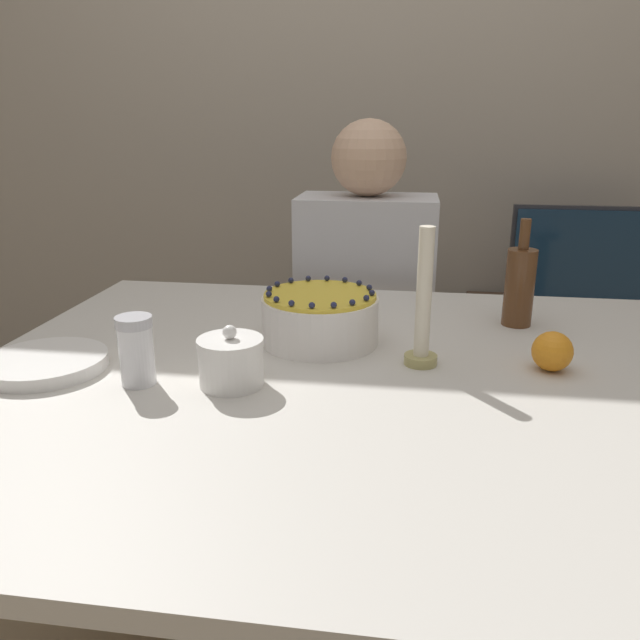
# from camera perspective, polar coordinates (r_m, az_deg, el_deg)

# --- Properties ---
(wall_behind) EXTENTS (8.00, 0.05, 2.60)m
(wall_behind) POSITION_cam_1_polar(r_m,az_deg,el_deg) (2.43, 6.33, 20.57)
(wall_behind) COLOR #ADA393
(wall_behind) RESTS_ON ground_plane
(dining_table) EXTENTS (1.40, 1.17, 0.75)m
(dining_table) POSITION_cam_1_polar(r_m,az_deg,el_deg) (1.16, 2.38, -9.50)
(dining_table) COLOR beige
(dining_table) RESTS_ON ground_plane
(cake) EXTENTS (0.23, 0.23, 0.11)m
(cake) POSITION_cam_1_polar(r_m,az_deg,el_deg) (1.26, 0.00, 0.17)
(cake) COLOR white
(cake) RESTS_ON dining_table
(sugar_bowl) EXTENTS (0.11, 0.11, 0.11)m
(sugar_bowl) POSITION_cam_1_polar(r_m,az_deg,el_deg) (1.07, -8.14, -3.77)
(sugar_bowl) COLOR white
(sugar_bowl) RESTS_ON dining_table
(sugar_shaker) EXTENTS (0.06, 0.06, 0.12)m
(sugar_shaker) POSITION_cam_1_polar(r_m,az_deg,el_deg) (1.10, -16.45, -2.66)
(sugar_shaker) COLOR white
(sugar_shaker) RESTS_ON dining_table
(plate_stack) EXTENTS (0.22, 0.22, 0.02)m
(plate_stack) POSITION_cam_1_polar(r_m,az_deg,el_deg) (1.24, -23.82, -3.62)
(plate_stack) COLOR white
(plate_stack) RESTS_ON dining_table
(candle) EXTENTS (0.06, 0.06, 0.26)m
(candle) POSITION_cam_1_polar(r_m,az_deg,el_deg) (1.14, 9.41, 0.82)
(candle) COLOR tan
(candle) RESTS_ON dining_table
(bottle) EXTENTS (0.06, 0.06, 0.23)m
(bottle) POSITION_cam_1_polar(r_m,az_deg,el_deg) (1.42, 17.79, 3.04)
(bottle) COLOR brown
(bottle) RESTS_ON dining_table
(orange_fruit_0) EXTENTS (0.07, 0.07, 0.07)m
(orange_fruit_0) POSITION_cam_1_polar(r_m,az_deg,el_deg) (1.20, 20.47, -2.70)
(orange_fruit_0) COLOR orange
(orange_fruit_0) RESTS_ON dining_table
(person_man_blue_shirt) EXTENTS (0.40, 0.34, 1.19)m
(person_man_blue_shirt) POSITION_cam_1_polar(r_m,az_deg,el_deg) (1.93, 4.07, -2.30)
(person_man_blue_shirt) COLOR #595960
(person_man_blue_shirt) RESTS_ON ground_plane
(side_cabinet) EXTENTS (0.78, 0.52, 0.55)m
(side_cabinet) POSITION_cam_1_polar(r_m,az_deg,el_deg) (2.39, 22.61, -5.92)
(side_cabinet) COLOR #4C3828
(side_cabinet) RESTS_ON ground_plane
(tv_monitor) EXTENTS (0.56, 0.10, 0.37)m
(tv_monitor) POSITION_cam_1_polar(r_m,az_deg,el_deg) (2.25, 24.00, 5.08)
(tv_monitor) COLOR #2D2D33
(tv_monitor) RESTS_ON side_cabinet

